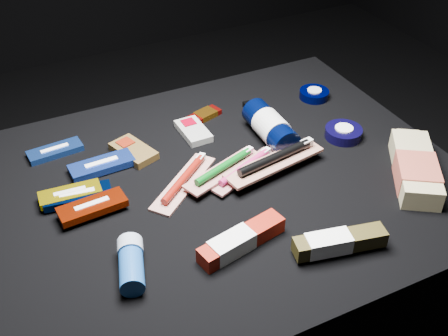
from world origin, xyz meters
name	(u,v)px	position (x,y,z in m)	size (l,w,h in m)	color
ground	(220,305)	(0.00, 0.00, 0.00)	(3.00, 3.00, 0.00)	black
cloth_table	(220,249)	(0.00, 0.00, 0.20)	(0.98, 0.78, 0.40)	black
luna_bar_0	(55,151)	(-0.28, 0.24, 0.41)	(0.12, 0.05, 0.02)	navy
luna_bar_1	(102,165)	(-0.21, 0.14, 0.41)	(0.14, 0.06, 0.02)	#1F42B2
luna_bar_2	(78,196)	(-0.28, 0.06, 0.41)	(0.14, 0.07, 0.02)	black
luna_bar_3	(70,194)	(-0.29, 0.07, 0.41)	(0.12, 0.05, 0.02)	#B29C07
luna_bar_4	(92,207)	(-0.26, 0.01, 0.42)	(0.13, 0.06, 0.02)	maroon
clif_bar_0	(132,150)	(-0.13, 0.17, 0.41)	(0.09, 0.12, 0.02)	#543E1B
clif_bar_1	(193,130)	(0.02, 0.18, 0.41)	(0.06, 0.10, 0.02)	#9E9E98
power_bar	(202,116)	(0.06, 0.23, 0.41)	(0.12, 0.07, 0.01)	maroon
lotion_bottle	(270,127)	(0.17, 0.09, 0.43)	(0.07, 0.21, 0.07)	black
cream_tin_upper	(314,94)	(0.36, 0.20, 0.41)	(0.07, 0.07, 0.02)	black
cream_tin_lower	(343,133)	(0.32, 0.02, 0.41)	(0.08, 0.08, 0.03)	black
bodywash_bottle	(415,169)	(0.36, -0.17, 0.42)	(0.18, 0.23, 0.05)	tan
deodorant_stick	(131,264)	(-0.24, -0.16, 0.42)	(0.07, 0.12, 0.05)	#174891
toothbrush_pack_0	(184,180)	(-0.07, 0.02, 0.41)	(0.19, 0.16, 0.02)	beige
toothbrush_pack_1	(245,169)	(0.06, 0.00, 0.41)	(0.19, 0.11, 0.02)	#B6ADAA
toothbrush_pack_2	(224,168)	(0.01, 0.01, 0.42)	(0.20, 0.11, 0.02)	#B9B1AB
toothbrush_pack_3	(276,160)	(0.12, -0.02, 0.43)	(0.23, 0.09, 0.03)	#A9A39D
toothpaste_carton_red	(238,242)	(-0.05, -0.19, 0.42)	(0.18, 0.07, 0.03)	maroon
toothpaste_carton_green	(336,242)	(0.10, -0.27, 0.42)	(0.17, 0.07, 0.03)	#362F10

